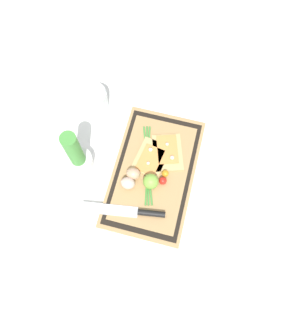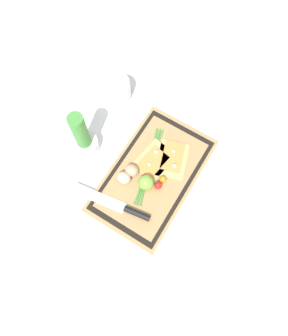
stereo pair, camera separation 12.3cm
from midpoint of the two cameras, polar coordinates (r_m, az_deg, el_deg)
ground_plane at (r=1.26m, az=-1.08°, el=-1.29°), size 6.00×6.00×0.00m
cutting_board at (r=1.25m, az=-1.09°, el=-1.19°), size 0.51×0.31×0.02m
pizza_slice_near at (r=1.27m, az=1.40°, el=2.46°), size 0.18×0.15×0.02m
pizza_slice_far at (r=1.26m, az=-1.57°, el=1.36°), size 0.16×0.13×0.02m
knife at (r=1.20m, az=-4.19°, el=-8.09°), size 0.08×0.31×0.02m
egg_brown at (r=1.22m, az=-4.75°, el=-1.40°), size 0.05×0.05×0.05m
egg_pink at (r=1.21m, az=-5.70°, el=-3.05°), size 0.05×0.05×0.05m
lime at (r=1.20m, az=-1.82°, el=-2.74°), size 0.06×0.06×0.06m
cherry_tomato_red at (r=1.22m, az=0.43°, el=-2.64°), size 0.03×0.03×0.03m
cherry_tomato_yellow at (r=1.23m, az=0.90°, el=-1.31°), size 0.03×0.03×0.03m
scallion_bunch at (r=1.25m, az=-2.13°, el=0.25°), size 0.32×0.12×0.01m
herb_pot at (r=1.23m, az=-14.39°, el=1.52°), size 0.10×0.10×0.25m
sauce_jar at (r=1.36m, az=-10.97°, el=11.16°), size 0.10×0.10×0.11m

